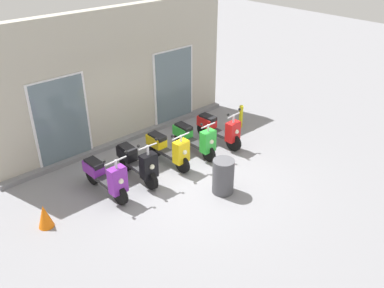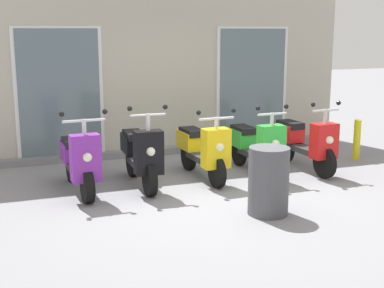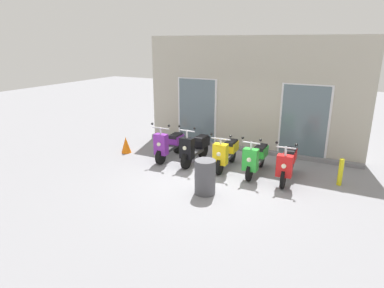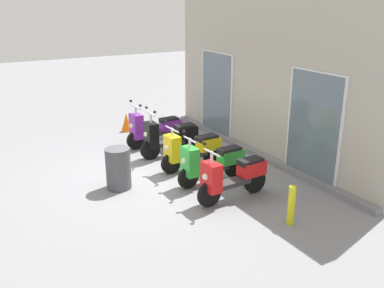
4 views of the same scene
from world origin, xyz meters
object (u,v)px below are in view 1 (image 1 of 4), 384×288
object	(u,v)px
scooter_black	(138,163)
scooter_green	(195,138)
traffic_cone	(45,216)
trash_bin	(223,176)
curb_bollard	(241,116)
scooter_purple	(106,177)
scooter_red	(219,129)
scooter_yellow	(168,148)

from	to	relation	value
scooter_black	scooter_green	world-z (taller)	scooter_black
traffic_cone	trash_bin	world-z (taller)	trash_bin
scooter_green	traffic_cone	xyz separation A→B (m)	(-4.30, -0.16, -0.21)
scooter_green	curb_bollard	bearing A→B (deg)	6.86
traffic_cone	trash_bin	xyz separation A→B (m)	(3.59, -1.58, 0.16)
traffic_cone	trash_bin	bearing A→B (deg)	-23.75
scooter_purple	scooter_black	xyz separation A→B (m)	(0.89, -0.00, 0.02)
scooter_purple	scooter_black	world-z (taller)	scooter_black
scooter_red	curb_bollard	xyz separation A→B (m)	(1.27, 0.31, -0.13)
scooter_red	scooter_black	bearing A→B (deg)	179.10
scooter_purple	scooter_yellow	xyz separation A→B (m)	(1.87, 0.05, 0.01)
scooter_purple	scooter_yellow	size ratio (longest dim) A/B	1.02
scooter_black	curb_bollard	world-z (taller)	scooter_black
scooter_black	scooter_purple	bearing A→B (deg)	179.90
scooter_black	scooter_green	size ratio (longest dim) A/B	0.98
scooter_purple	scooter_red	xyz separation A→B (m)	(3.60, -0.04, 0.02)
scooter_green	scooter_red	bearing A→B (deg)	-3.83
scooter_green	scooter_yellow	bearing A→B (deg)	177.63
scooter_black	traffic_cone	bearing A→B (deg)	-176.52
scooter_green	curb_bollard	xyz separation A→B (m)	(2.12, 0.26, -0.12)
curb_bollard	trash_bin	bearing A→B (deg)	-144.77
traffic_cone	scooter_green	bearing A→B (deg)	2.17
curb_bollard	trash_bin	distance (m)	3.47
traffic_cone	scooter_black	bearing A→B (deg)	3.48
scooter_purple	scooter_red	world-z (taller)	scooter_purple
scooter_yellow	trash_bin	size ratio (longest dim) A/B	1.84
scooter_yellow	curb_bollard	world-z (taller)	scooter_yellow
scooter_green	scooter_purple	bearing A→B (deg)	-179.73
scooter_purple	scooter_red	size ratio (longest dim) A/B	0.99
scooter_purple	curb_bollard	xyz separation A→B (m)	(4.87, 0.27, -0.11)
scooter_yellow	curb_bollard	bearing A→B (deg)	4.17
scooter_green	trash_bin	distance (m)	1.88
scooter_black	scooter_green	distance (m)	1.86
scooter_green	traffic_cone	size ratio (longest dim) A/B	3.02
scooter_black	scooter_yellow	size ratio (longest dim) A/B	1.00
scooter_green	trash_bin	world-z (taller)	scooter_green
scooter_red	scooter_yellow	bearing A→B (deg)	176.91
scooter_green	traffic_cone	distance (m)	4.31
traffic_cone	scooter_red	bearing A→B (deg)	1.17
scooter_purple	scooter_green	xyz separation A→B (m)	(2.75, 0.01, 0.01)
curb_bollard	traffic_cone	size ratio (longest dim) A/B	1.35
scooter_green	trash_bin	bearing A→B (deg)	-112.14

